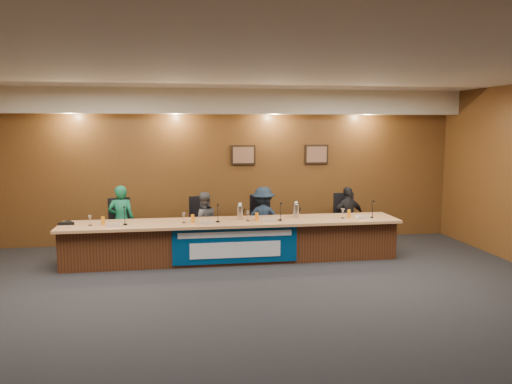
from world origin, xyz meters
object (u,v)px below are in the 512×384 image
office_chair_d (346,223)px  office_chair_b (203,227)px  panelist_a (121,221)px  carafe_mid (240,213)px  panelist_b (203,222)px  panelist_d (348,217)px  office_chair_a (122,230)px  panelist_c (263,219)px  banner (235,245)px  speakerphone (67,223)px  dais_body (233,242)px  office_chair_c (262,225)px  carafe_right (296,211)px

office_chair_d → office_chair_b: bearing=-178.5°
panelist_a → carafe_mid: 2.29m
office_chair_d → carafe_mid: bearing=-161.0°
panelist_b → office_chair_d: size_ratio=2.48×
panelist_d → office_chair_a: (-4.48, 0.10, -0.14)m
panelist_c → carafe_mid: panelist_c is taller
banner → speakerphone: size_ratio=6.88×
office_chair_b → office_chair_d: size_ratio=1.00×
panelist_c → office_chair_a: (-2.73, 0.10, -0.15)m
office_chair_d → speakerphone: size_ratio=1.50×
dais_body → office_chair_c: 1.03m
carafe_mid → office_chair_d: bearing=17.4°
dais_body → office_chair_b: size_ratio=12.50×
banner → panelist_c: (0.68, 1.08, 0.25)m
office_chair_b → panelist_a: bearing=168.1°
office_chair_c → panelist_a: bearing=178.5°
carafe_mid → dais_body: bearing=-161.3°
panelist_d → carafe_right: (-1.24, -0.62, 0.26)m
dais_body → panelist_d: 2.53m
office_chair_a → panelist_d: bearing=-19.8°
panelist_c → office_chair_c: size_ratio=2.64×
dais_body → carafe_right: 1.31m
office_chair_b → carafe_mid: size_ratio=1.87×
panelist_a → office_chair_a: (0.00, 0.10, -0.20)m
office_chair_b → office_chair_d: same height
banner → panelist_a: bearing=152.2°
panelist_b → office_chair_b: (0.00, 0.10, -0.11)m
panelist_b → speakerphone: size_ratio=3.72×
panelist_c → office_chair_c: (0.00, 0.10, -0.15)m
panelist_d → office_chair_d: bearing=-102.6°
panelist_a → office_chair_c: 2.74m
banner → panelist_c: size_ratio=1.73×
panelist_b → office_chair_d: bearing=172.8°
panelist_d → carafe_right: 1.41m
office_chair_c → carafe_mid: 0.98m
panelist_b → office_chair_d: (2.93, 0.10, -0.11)m
panelist_c → speakerphone: panelist_c is taller
speakerphone → office_chair_d: bearing=7.7°
panelist_c → speakerphone: size_ratio=3.97×
office_chair_b → dais_body: bearing=-72.3°
office_chair_d → carafe_right: size_ratio=1.88×
speakerphone → panelist_c: bearing=9.8°
panelist_c → office_chair_c: bearing=-80.7°
banner → panelist_b: 1.21m
panelist_c → carafe_right: 0.84m
banner → office_chair_d: (2.43, 1.18, 0.10)m
carafe_right → office_chair_b: bearing=157.0°
panelist_d → office_chair_d: (0.00, 0.10, -0.14)m
office_chair_a → office_chair_b: 1.55m
office_chair_c → office_chair_d: bearing=-3.6°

